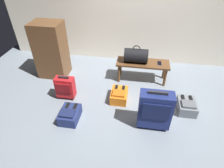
{
  "coord_description": "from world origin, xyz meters",
  "views": [
    {
      "loc": [
        0.02,
        -2.4,
        2.21
      ],
      "look_at": [
        -0.39,
        0.18,
        0.25
      ],
      "focal_mm": 29.9,
      "sensor_mm": 36.0,
      "label": 1
    }
  ],
  "objects_px": {
    "duffel_bag_black": "(136,56)",
    "side_cabinet": "(51,50)",
    "suitcase_small_red": "(65,87)",
    "backpack_grey": "(187,106)",
    "backpack_orange": "(119,95)",
    "suitcase_upright_navy": "(155,110)",
    "cell_phone": "(160,63)",
    "backpack_navy": "(70,115)",
    "bench": "(143,65)"
  },
  "relations": [
    {
      "from": "suitcase_upright_navy",
      "to": "backpack_grey",
      "type": "distance_m",
      "value": 0.75
    },
    {
      "from": "bench",
      "to": "suitcase_upright_navy",
      "type": "bearing_deg",
      "value": -80.27
    },
    {
      "from": "suitcase_small_red",
      "to": "backpack_grey",
      "type": "xyz_separation_m",
      "value": [
        2.06,
        0.0,
        -0.15
      ]
    },
    {
      "from": "suitcase_upright_navy",
      "to": "suitcase_small_red",
      "type": "xyz_separation_m",
      "value": [
        -1.5,
        0.43,
        -0.1
      ]
    },
    {
      "from": "cell_phone",
      "to": "side_cabinet",
      "type": "xyz_separation_m",
      "value": [
        -2.11,
        -0.06,
        0.14
      ]
    },
    {
      "from": "suitcase_upright_navy",
      "to": "suitcase_small_red",
      "type": "distance_m",
      "value": 1.56
    },
    {
      "from": "duffel_bag_black",
      "to": "backpack_grey",
      "type": "height_order",
      "value": "duffel_bag_black"
    },
    {
      "from": "cell_phone",
      "to": "suitcase_upright_navy",
      "type": "xyz_separation_m",
      "value": [
        -0.11,
        -1.2,
        -0.07
      ]
    },
    {
      "from": "backpack_navy",
      "to": "bench",
      "type": "bearing_deg",
      "value": 49.42
    },
    {
      "from": "duffel_bag_black",
      "to": "backpack_grey",
      "type": "relative_size",
      "value": 1.16
    },
    {
      "from": "duffel_bag_black",
      "to": "backpack_navy",
      "type": "xyz_separation_m",
      "value": [
        -0.92,
        -1.24,
        -0.45
      ]
    },
    {
      "from": "duffel_bag_black",
      "to": "backpack_orange",
      "type": "height_order",
      "value": "duffel_bag_black"
    },
    {
      "from": "bench",
      "to": "backpack_grey",
      "type": "xyz_separation_m",
      "value": [
        0.76,
        -0.76,
        -0.25
      ]
    },
    {
      "from": "cell_phone",
      "to": "backpack_grey",
      "type": "distance_m",
      "value": 0.94
    },
    {
      "from": "backpack_navy",
      "to": "suitcase_small_red",
      "type": "bearing_deg",
      "value": 115.57
    },
    {
      "from": "duffel_bag_black",
      "to": "backpack_navy",
      "type": "bearing_deg",
      "value": -126.59
    },
    {
      "from": "bench",
      "to": "duffel_bag_black",
      "type": "bearing_deg",
      "value": -180.0
    },
    {
      "from": "backpack_orange",
      "to": "backpack_navy",
      "type": "bearing_deg",
      "value": -140.27
    },
    {
      "from": "backpack_grey",
      "to": "side_cabinet",
      "type": "distance_m",
      "value": 2.69
    },
    {
      "from": "suitcase_small_red",
      "to": "backpack_navy",
      "type": "relative_size",
      "value": 1.21
    },
    {
      "from": "suitcase_small_red",
      "to": "side_cabinet",
      "type": "distance_m",
      "value": 0.92
    },
    {
      "from": "backpack_orange",
      "to": "side_cabinet",
      "type": "distance_m",
      "value": 1.62
    },
    {
      "from": "duffel_bag_black",
      "to": "backpack_navy",
      "type": "distance_m",
      "value": 1.61
    },
    {
      "from": "suitcase_upright_navy",
      "to": "suitcase_small_red",
      "type": "relative_size",
      "value": 1.45
    },
    {
      "from": "bench",
      "to": "cell_phone",
      "type": "bearing_deg",
      "value": 1.03
    },
    {
      "from": "backpack_navy",
      "to": "backpack_orange",
      "type": "distance_m",
      "value": 0.91
    },
    {
      "from": "suitcase_small_red",
      "to": "backpack_grey",
      "type": "height_order",
      "value": "suitcase_small_red"
    },
    {
      "from": "cell_phone",
      "to": "backpack_navy",
      "type": "xyz_separation_m",
      "value": [
        -1.38,
        -1.25,
        -0.32
      ]
    },
    {
      "from": "suitcase_small_red",
      "to": "backpack_orange",
      "type": "distance_m",
      "value": 0.95
    },
    {
      "from": "backpack_orange",
      "to": "side_cabinet",
      "type": "relative_size",
      "value": 0.35
    },
    {
      "from": "backpack_grey",
      "to": "side_cabinet",
      "type": "relative_size",
      "value": 0.35
    },
    {
      "from": "bench",
      "to": "cell_phone",
      "type": "distance_m",
      "value": 0.32
    },
    {
      "from": "side_cabinet",
      "to": "suitcase_upright_navy",
      "type": "bearing_deg",
      "value": -29.5
    },
    {
      "from": "backpack_orange",
      "to": "backpack_grey",
      "type": "bearing_deg",
      "value": -4.88
    },
    {
      "from": "cell_phone",
      "to": "backpack_orange",
      "type": "xyz_separation_m",
      "value": [
        -0.68,
        -0.67,
        -0.32
      ]
    },
    {
      "from": "cell_phone",
      "to": "backpack_navy",
      "type": "distance_m",
      "value": 1.89
    },
    {
      "from": "bench",
      "to": "side_cabinet",
      "type": "xyz_separation_m",
      "value": [
        -1.8,
        -0.06,
        0.2
      ]
    },
    {
      "from": "bench",
      "to": "backpack_orange",
      "type": "bearing_deg",
      "value": -118.91
    },
    {
      "from": "duffel_bag_black",
      "to": "side_cabinet",
      "type": "distance_m",
      "value": 1.66
    },
    {
      "from": "side_cabinet",
      "to": "backpack_navy",
      "type": "bearing_deg",
      "value": -58.32
    },
    {
      "from": "bench",
      "to": "side_cabinet",
      "type": "height_order",
      "value": "side_cabinet"
    },
    {
      "from": "backpack_grey",
      "to": "suitcase_small_red",
      "type": "bearing_deg",
      "value": -179.9
    },
    {
      "from": "bench",
      "to": "backpack_navy",
      "type": "xyz_separation_m",
      "value": [
        -1.07,
        -1.24,
        -0.25
      ]
    },
    {
      "from": "backpack_orange",
      "to": "duffel_bag_black",
      "type": "bearing_deg",
      "value": 71.33
    },
    {
      "from": "duffel_bag_black",
      "to": "side_cabinet",
      "type": "height_order",
      "value": "side_cabinet"
    },
    {
      "from": "duffel_bag_black",
      "to": "suitcase_small_red",
      "type": "relative_size",
      "value": 0.96
    },
    {
      "from": "cell_phone",
      "to": "backpack_navy",
      "type": "bearing_deg",
      "value": -137.75
    },
    {
      "from": "duffel_bag_black",
      "to": "side_cabinet",
      "type": "relative_size",
      "value": 0.4
    },
    {
      "from": "backpack_grey",
      "to": "side_cabinet",
      "type": "bearing_deg",
      "value": 164.7
    },
    {
      "from": "suitcase_upright_navy",
      "to": "backpack_orange",
      "type": "height_order",
      "value": "suitcase_upright_navy"
    }
  ]
}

